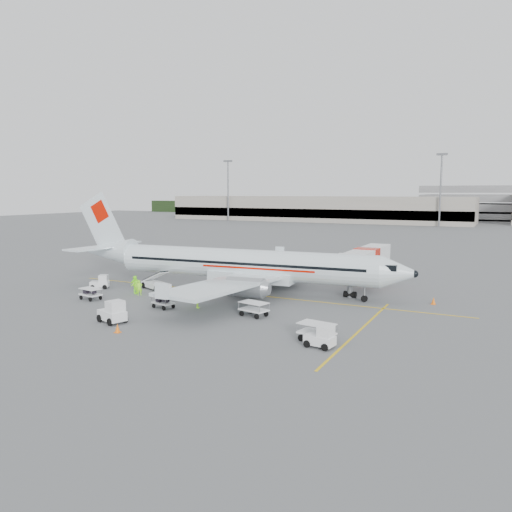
# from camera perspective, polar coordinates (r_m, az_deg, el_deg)

# --- Properties ---
(ground) EXTENTS (360.00, 360.00, 0.00)m
(ground) POSITION_cam_1_polar(r_m,az_deg,el_deg) (51.81, -1.00, -4.42)
(ground) COLOR #56595B
(stripe_lead) EXTENTS (44.00, 0.20, 0.01)m
(stripe_lead) POSITION_cam_1_polar(r_m,az_deg,el_deg) (51.81, -1.00, -4.42)
(stripe_lead) COLOR yellow
(stripe_lead) RESTS_ON ground
(stripe_cross) EXTENTS (0.20, 20.00, 0.01)m
(stripe_cross) POSITION_cam_1_polar(r_m,az_deg,el_deg) (39.56, 11.82, -8.28)
(stripe_cross) COLOR yellow
(stripe_cross) RESTS_ON ground
(terminal_west) EXTENTS (110.00, 22.00, 9.00)m
(terminal_west) POSITION_cam_1_polar(r_m,az_deg,el_deg) (186.21, 6.74, 5.40)
(terminal_west) COLOR gray
(terminal_west) RESTS_ON ground
(parking_garage) EXTENTS (62.00, 24.00, 14.00)m
(parking_garage) POSITION_cam_1_polar(r_m,az_deg,el_deg) (204.95, 27.21, 5.51)
(parking_garage) COLOR slate
(parking_garage) RESTS_ON ground
(treeline) EXTENTS (300.00, 3.00, 6.00)m
(treeline) POSITION_cam_1_polar(r_m,az_deg,el_deg) (221.30, 20.63, 4.89)
(treeline) COLOR black
(treeline) RESTS_ON ground
(mast_west) EXTENTS (3.20, 1.20, 22.00)m
(mast_west) POSITION_cam_1_polar(r_m,az_deg,el_deg) (187.88, -3.21, 7.44)
(mast_west) COLOR slate
(mast_west) RESTS_ON ground
(mast_center) EXTENTS (3.20, 1.20, 22.00)m
(mast_center) POSITION_cam_1_polar(r_m,az_deg,el_deg) (163.97, 20.34, 7.02)
(mast_center) COLOR slate
(mast_center) RESTS_ON ground
(aircraft) EXTENTS (39.67, 32.30, 10.30)m
(aircraft) POSITION_cam_1_polar(r_m,az_deg,el_deg) (52.19, -1.36, 1.38)
(aircraft) COLOR white
(aircraft) RESTS_ON ground
(jet_bridge) EXTENTS (3.34, 16.71, 4.38)m
(jet_bridge) POSITION_cam_1_polar(r_m,az_deg,el_deg) (56.65, 12.51, -1.34)
(jet_bridge) COLOR white
(jet_bridge) RESTS_ON ground
(belt_loader) EXTENTS (5.47, 3.78, 2.78)m
(belt_loader) POSITION_cam_1_polar(r_m,az_deg,el_deg) (55.38, -11.37, -2.34)
(belt_loader) COLOR white
(belt_loader) RESTS_ON ground
(tug_fore) EXTENTS (2.14, 1.41, 1.54)m
(tug_fore) POSITION_cam_1_polar(r_m,az_deg,el_deg) (34.73, 7.30, -9.08)
(tug_fore) COLOR white
(tug_fore) RESTS_ON ground
(tug_mid) EXTENTS (2.73, 2.06, 1.87)m
(tug_mid) POSITION_cam_1_polar(r_m,az_deg,el_deg) (42.39, -16.14, -6.07)
(tug_mid) COLOR white
(tug_mid) RESTS_ON ground
(tug_aft) EXTENTS (2.24, 1.94, 1.50)m
(tug_aft) POSITION_cam_1_polar(r_m,az_deg,el_deg) (57.56, -17.45, -2.82)
(tug_aft) COLOR white
(tug_aft) RESTS_ON ground
(cart_loaded_a) EXTENTS (2.32, 1.70, 1.09)m
(cart_loaded_a) POSITION_cam_1_polar(r_m,az_deg,el_deg) (46.49, -10.54, -5.22)
(cart_loaded_a) COLOR white
(cart_loaded_a) RESTS_ON ground
(cart_loaded_b) EXTENTS (2.41, 1.69, 1.15)m
(cart_loaded_b) POSITION_cam_1_polar(r_m,az_deg,el_deg) (51.89, -18.39, -4.13)
(cart_loaded_b) COLOR white
(cart_loaded_b) RESTS_ON ground
(cart_empty_a) EXTENTS (2.66, 1.93, 1.25)m
(cart_empty_a) POSITION_cam_1_polar(r_m,az_deg,el_deg) (42.76, -0.25, -6.09)
(cart_empty_a) COLOR white
(cart_empty_a) RESTS_ON ground
(cart_empty_b) EXTENTS (2.76, 1.92, 1.33)m
(cart_empty_b) POSITION_cam_1_polar(r_m,az_deg,el_deg) (36.07, 6.95, -8.63)
(cart_empty_b) COLOR white
(cart_empty_b) RESTS_ON ground
(cone_nose) EXTENTS (0.44, 0.44, 0.71)m
(cone_nose) POSITION_cam_1_polar(r_m,az_deg,el_deg) (50.16, 19.62, -4.83)
(cone_nose) COLOR orange
(cone_nose) RESTS_ON ground
(cone_port) EXTENTS (0.37, 0.37, 0.60)m
(cone_port) POSITION_cam_1_polar(r_m,az_deg,el_deg) (66.57, 8.72, -1.62)
(cone_port) COLOR orange
(cone_port) RESTS_ON ground
(cone_stbd) EXTENTS (0.43, 0.43, 0.69)m
(cone_stbd) POSITION_cam_1_polar(r_m,az_deg,el_deg) (39.41, -15.55, -7.94)
(cone_stbd) COLOR orange
(cone_stbd) RESTS_ON ground
(crew_a) EXTENTS (0.67, 0.69, 1.59)m
(crew_a) POSITION_cam_1_polar(r_m,az_deg,el_deg) (52.62, -13.18, -3.55)
(crew_a) COLOR #95FD23
(crew_a) RESTS_ON ground
(crew_b) EXTENTS (1.15, 1.15, 1.88)m
(crew_b) POSITION_cam_1_polar(r_m,az_deg,el_deg) (53.38, -13.69, -3.26)
(crew_b) COLOR #95FD23
(crew_b) RESTS_ON ground
(crew_c) EXTENTS (0.93, 1.26, 1.74)m
(crew_c) POSITION_cam_1_polar(r_m,az_deg,el_deg) (45.99, -6.63, -4.87)
(crew_c) COLOR #95FD23
(crew_c) RESTS_ON ground
(crew_d) EXTENTS (1.18, 0.96, 1.88)m
(crew_d) POSITION_cam_1_polar(r_m,az_deg,el_deg) (53.73, -13.58, -3.19)
(crew_d) COLOR #95FD23
(crew_d) RESTS_ON ground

